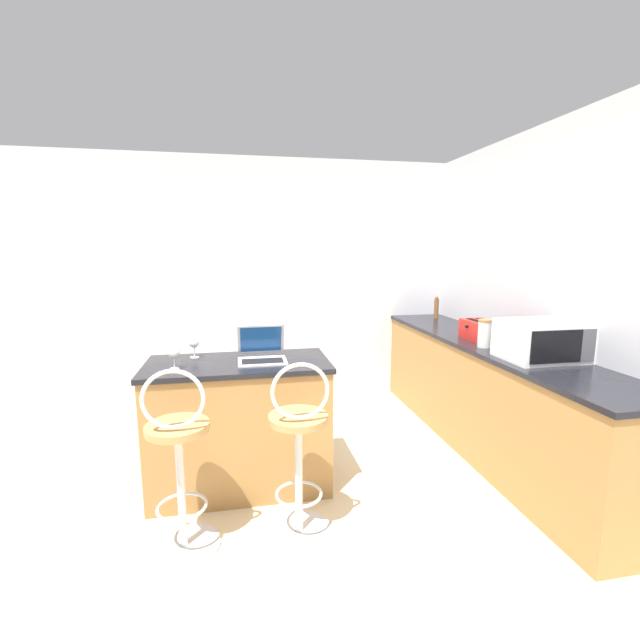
# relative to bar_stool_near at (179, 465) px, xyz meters

# --- Properties ---
(ground_plane) EXTENTS (20.00, 20.00, 0.00)m
(ground_plane) POSITION_rel_bar_stool_near_xyz_m (0.70, -0.15, -0.51)
(ground_plane) COLOR beige
(wall_back) EXTENTS (12.00, 0.06, 2.60)m
(wall_back) POSITION_rel_bar_stool_near_xyz_m (0.70, 2.37, 0.79)
(wall_back) COLOR silver
(wall_back) RESTS_ON ground_plane
(wall_right) EXTENTS (0.06, 12.00, 2.60)m
(wall_right) POSITION_rel_bar_stool_near_xyz_m (2.68, -0.15, 0.79)
(wall_right) COLOR silver
(wall_right) RESTS_ON ground_plane
(breakfast_bar) EXTENTS (1.23, 0.61, 0.91)m
(breakfast_bar) POSITION_rel_bar_stool_near_xyz_m (0.33, 0.61, -0.06)
(breakfast_bar) COLOR #9E703D
(breakfast_bar) RESTS_ON ground_plane
(counter_right) EXTENTS (0.61, 3.02, 0.91)m
(counter_right) POSITION_rel_bar_stool_near_xyz_m (2.36, 0.85, -0.06)
(counter_right) COLOR #9E703D
(counter_right) RESTS_ON ground_plane
(bar_stool_near) EXTENTS (0.40, 0.40, 1.07)m
(bar_stool_near) POSITION_rel_bar_stool_near_xyz_m (0.00, 0.00, 0.00)
(bar_stool_near) COLOR silver
(bar_stool_near) RESTS_ON ground_plane
(bar_stool_far) EXTENTS (0.40, 0.40, 1.07)m
(bar_stool_far) POSITION_rel_bar_stool_near_xyz_m (0.66, 0.00, 0.00)
(bar_stool_far) COLOR silver
(bar_stool_far) RESTS_ON ground_plane
(laptop) EXTENTS (0.33, 0.31, 0.24)m
(laptop) POSITION_rel_bar_stool_near_xyz_m (0.49, 0.63, 0.46)
(laptop) COLOR silver
(laptop) RESTS_ON breakfast_bar
(microwave) EXTENTS (0.53, 0.40, 0.27)m
(microwave) POSITION_rel_bar_stool_near_xyz_m (2.39, 0.28, 0.53)
(microwave) COLOR white
(microwave) RESTS_ON counter_right
(toaster) EXTENTS (0.24, 0.30, 0.17)m
(toaster) POSITION_rel_bar_stool_near_xyz_m (2.34, 0.97, 0.48)
(toaster) COLOR red
(toaster) RESTS_ON counter_right
(storage_jar) EXTENTS (0.10, 0.10, 0.22)m
(storage_jar) POSITION_rel_bar_stool_near_xyz_m (2.21, 0.69, 0.51)
(storage_jar) COLOR silver
(storage_jar) RESTS_ON counter_right
(wine_glass_short) EXTENTS (0.08, 0.08, 0.15)m
(wine_glass_short) POSITION_rel_bar_stool_near_xyz_m (-0.07, 0.51, 0.50)
(wine_glass_short) COLOR silver
(wine_glass_short) RESTS_ON breakfast_bar
(wine_glass_tall) EXTENTS (0.07, 0.07, 0.14)m
(wine_glass_tall) POSITION_rel_bar_stool_near_xyz_m (0.03, 0.78, 0.50)
(wine_glass_tall) COLOR silver
(wine_glass_tall) RESTS_ON breakfast_bar
(pepper_mill) EXTENTS (0.05, 0.05, 0.24)m
(pepper_mill) POSITION_rel_bar_stool_near_xyz_m (2.49, 2.08, 0.51)
(pepper_mill) COLOR brown
(pepper_mill) RESTS_ON counter_right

